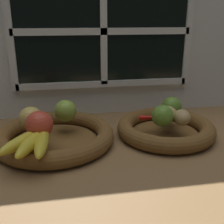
{
  "coord_description": "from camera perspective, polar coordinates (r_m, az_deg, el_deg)",
  "views": [
    {
      "loc": [
        -14.59,
        -73.44,
        36.0
      ],
      "look_at": [
        -1.12,
        3.86,
        8.87
      ],
      "focal_mm": 44.42,
      "sensor_mm": 36.0,
      "label": 1
    }
  ],
  "objects": [
    {
      "name": "lime_near",
      "position": [
        0.83,
        10.42,
        -0.83
      ],
      "size": [
        6.51,
        6.51,
        6.51
      ],
      "primitive_type": "sphere",
      "color": "olive",
      "rests_on": "fruit_bowl_right"
    },
    {
      "name": "chili_pepper",
      "position": [
        0.89,
        9.64,
        -1.12
      ],
      "size": [
        12.81,
        3.27,
        1.65
      ],
      "primitive_type": "cone",
      "rotation": [
        0.0,
        1.57,
        -0.13
      ],
      "color": "red",
      "rests_on": "fruit_bowl_right"
    },
    {
      "name": "lime_far",
      "position": [
        0.92,
        12.15,
        1.09
      ],
      "size": [
        6.52,
        6.52,
        6.52
      ],
      "primitive_type": "sphere",
      "color": "olive",
      "rests_on": "fruit_bowl_right"
    },
    {
      "name": "apple_green_back",
      "position": [
        0.87,
        -9.56,
        0.27
      ],
      "size": [
        6.82,
        6.82,
        6.82
      ],
      "primitive_type": "sphere",
      "color": "#8CAD3D",
      "rests_on": "fruit_bowl_left"
    },
    {
      "name": "fruit_bowl_right",
      "position": [
        0.9,
        10.96,
        -3.37
      ],
      "size": [
        30.87,
        30.87,
        4.87
      ],
      "color": "brown",
      "rests_on": "ground_plane"
    },
    {
      "name": "back_wall",
      "position": [
        1.05,
        -1.89,
        14.61
      ],
      "size": [
        140.0,
        4.6,
        55.0
      ],
      "color": "silver",
      "rests_on": "ground_plane"
    },
    {
      "name": "banana_bunch_front",
      "position": [
        0.72,
        -15.93,
        -5.77
      ],
      "size": [
        12.77,
        18.02,
        3.25
      ],
      "color": "gold",
      "rests_on": "fruit_bowl_left"
    },
    {
      "name": "potato_large",
      "position": [
        0.88,
        11.16,
        -0.31
      ],
      "size": [
        8.27,
        7.72,
        4.93
      ],
      "primitive_type": "ellipsoid",
      "rotation": [
        0.0,
        0.0,
        2.55
      ],
      "color": "tan",
      "rests_on": "fruit_bowl_right"
    },
    {
      "name": "apple_golden_left",
      "position": [
        0.83,
        -16.37,
        -1.25
      ],
      "size": [
        6.76,
        6.76,
        6.76
      ],
      "primitive_type": "sphere",
      "color": "#DBB756",
      "rests_on": "fruit_bowl_left"
    },
    {
      "name": "potato_small",
      "position": [
        0.86,
        14.04,
        -0.96
      ],
      "size": [
        6.23,
        7.08,
        4.77
      ],
      "primitive_type": "ellipsoid",
      "rotation": [
        0.0,
        0.0,
        4.51
      ],
      "color": "tan",
      "rests_on": "fruit_bowl_right"
    },
    {
      "name": "fruit_bowl_left",
      "position": [
        0.84,
        -11.68,
        -4.91
      ],
      "size": [
        35.37,
        35.37,
        4.87
      ],
      "color": "brown",
      "rests_on": "ground_plane"
    },
    {
      "name": "ground_plane",
      "position": [
        0.84,
        1.22,
        -7.54
      ],
      "size": [
        140.0,
        90.0,
        3.0
      ],
      "primitive_type": "cube",
      "color": "olive"
    },
    {
      "name": "apple_red_front",
      "position": [
        0.77,
        -14.76,
        -2.54
      ],
      "size": [
        7.47,
        7.47,
        7.47
      ],
      "primitive_type": "sphere",
      "color": "#CC422D",
      "rests_on": "fruit_bowl_left"
    }
  ]
}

